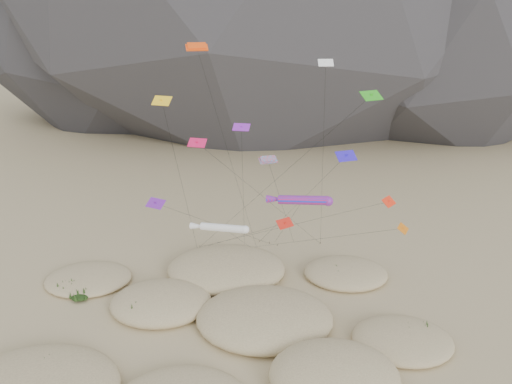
{
  "coord_description": "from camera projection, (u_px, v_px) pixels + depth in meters",
  "views": [
    {
      "loc": [
        1.12,
        -43.37,
        32.57
      ],
      "look_at": [
        0.9,
        12.0,
        12.73
      ],
      "focal_mm": 35.0,
      "sensor_mm": 36.0,
      "label": 1
    }
  ],
  "objects": [
    {
      "name": "dunes",
      "position": [
        220.0,
        322.0,
        54.63
      ],
      "size": [
        48.37,
        35.97,
        4.1
      ],
      "color": "#CCB789",
      "rests_on": "ground"
    },
    {
      "name": "white_tube_kite",
      "position": [
        221.0,
        228.0,
        57.63
      ],
      "size": [
        7.93,
        13.98,
        9.97
      ],
      "color": "white",
      "rests_on": "ground"
    },
    {
      "name": "dune_grass",
      "position": [
        245.0,
        317.0,
        55.34
      ],
      "size": [
        42.81,
        27.65,
        1.51
      ],
      "color": "black",
      "rests_on": "ground"
    },
    {
      "name": "orange_parafoil",
      "position": [
        198.0,
        50.0,
        58.51
      ],
      "size": [
        8.38,
        6.86,
        29.41
      ],
      "color": "#F4450C",
      "rests_on": "ground"
    },
    {
      "name": "rainbow_tube_kite",
      "position": [
        301.0,
        200.0,
        55.22
      ],
      "size": [
        7.35,
        18.33,
        13.95
      ],
      "color": "#F91A4E",
      "rests_on": "ground"
    },
    {
      "name": "ground",
      "position": [
        247.0,
        346.0,
        51.82
      ],
      "size": [
        500.0,
        500.0,
        0.0
      ],
      "primitive_type": "plane",
      "color": "#CCB789",
      "rests_on": "ground"
    },
    {
      "name": "delta_kites",
      "position": [
        284.0,
        160.0,
        56.14
      ],
      "size": [
        30.51,
        20.47,
        27.73
      ],
      "color": "#FF2A0D",
      "rests_on": "ground"
    },
    {
      "name": "multi_parafoil",
      "position": [
        269.0,
        161.0,
        55.75
      ],
      "size": [
        5.42,
        16.08,
        17.67
      ],
      "color": "red",
      "rests_on": "ground"
    },
    {
      "name": "kite_stakes",
      "position": [
        263.0,
        246.0,
        73.66
      ],
      "size": [
        20.7,
        5.66,
        0.3
      ],
      "color": "#3F2D1E",
      "rests_on": "ground"
    }
  ]
}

